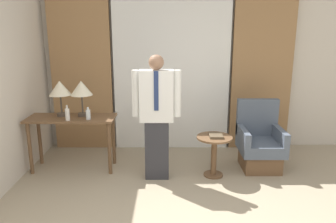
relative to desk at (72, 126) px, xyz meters
The scene contains 13 objects.
wall_back 1.85m from the desk, 35.81° to the left, with size 10.00×0.06×2.70m.
curtain_sheer_center 1.76m from the desk, 32.11° to the left, with size 1.83×0.06×2.58m.
curtain_drape_left 1.09m from the desk, 93.33° to the left, with size 0.95×0.06×2.58m.
curtain_drape_right 3.02m from the desk, 17.12° to the left, with size 0.95×0.06×2.58m.
desk is the anchor object (origin of this frame).
table_lamp_left 0.53m from the desk, 155.83° to the left, with size 0.30×0.30×0.49m.
table_lamp_right 0.53m from the desk, 24.17° to the left, with size 0.30×0.30×0.49m.
bottle_near_edge 0.35m from the desk, 23.21° to the right, with size 0.06×0.06×0.17m.
bottle_by_lamp 0.27m from the desk, 89.30° to the right, with size 0.06×0.06×0.21m.
person 1.24m from the desk, 13.87° to the right, with size 0.61×0.20×1.63m.
armchair 2.64m from the desk, ahead, with size 0.59×0.62×0.95m.
side_table 1.97m from the desk, ahead, with size 0.47×0.47×0.55m.
book 1.97m from the desk, ahead, with size 0.17×0.21×0.03m.
Camera 1 is at (-0.06, -2.21, 1.94)m, focal length 35.00 mm.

